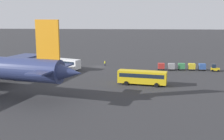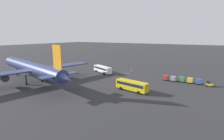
# 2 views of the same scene
# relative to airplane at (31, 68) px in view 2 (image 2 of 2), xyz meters

# --- Properties ---
(ground_plane) EXTENTS (600.00, 600.00, 0.00)m
(ground_plane) POSITION_rel_airplane_xyz_m (-23.73, -34.38, -5.69)
(ground_plane) COLOR #2D2D30
(airplane) EXTENTS (54.18, 47.70, 15.15)m
(airplane) POSITION_rel_airplane_xyz_m (0.00, 0.00, 0.00)
(airplane) COLOR navy
(airplane) RESTS_ON ground
(shuttle_bus_near) EXTENTS (12.26, 7.45, 3.18)m
(shuttle_bus_near) POSITION_rel_airplane_xyz_m (-12.99, -28.88, -3.78)
(shuttle_bus_near) COLOR white
(shuttle_bus_near) RESTS_ON ground
(shuttle_bus_far) EXTENTS (11.56, 4.65, 3.32)m
(shuttle_bus_far) POSITION_rel_airplane_xyz_m (-37.15, -10.48, -3.70)
(shuttle_bus_far) COLOR gold
(shuttle_bus_far) RESTS_ON ground
(baggage_tug) EXTENTS (2.54, 1.89, 2.10)m
(baggage_tug) POSITION_rel_airplane_xyz_m (-58.50, -29.59, -4.74)
(baggage_tug) COLOR gold
(baggage_tug) RESTS_ON ground
(worker_person) EXTENTS (0.38, 0.38, 1.74)m
(worker_person) POSITION_rel_airplane_xyz_m (-25.36, -35.55, -4.82)
(worker_person) COLOR #1E1E2D
(worker_person) RESTS_ON ground
(cargo_cart_blue) EXTENTS (2.02, 1.71, 2.06)m
(cargo_cart_blue) POSITION_rel_airplane_xyz_m (-55.08, -30.38, -4.49)
(cargo_cart_blue) COLOR #38383D
(cargo_cart_blue) RESTS_ON ground
(cargo_cart_yellow) EXTENTS (2.02, 1.71, 2.06)m
(cargo_cart_yellow) POSITION_rel_airplane_xyz_m (-52.07, -30.43, -4.49)
(cargo_cart_yellow) COLOR #38383D
(cargo_cart_yellow) RESTS_ON ground
(cargo_cart_green) EXTENTS (2.02, 1.71, 2.06)m
(cargo_cart_green) POSITION_rel_airplane_xyz_m (-49.06, -30.46, -4.49)
(cargo_cart_green) COLOR #38383D
(cargo_cart_green) RESTS_ON ground
(cargo_cart_grey) EXTENTS (2.02, 1.71, 2.06)m
(cargo_cart_grey) POSITION_rel_airplane_xyz_m (-46.04, -29.94, -4.49)
(cargo_cart_grey) COLOR #38383D
(cargo_cart_grey) RESTS_ON ground
(cargo_cart_red) EXTENTS (2.02, 1.71, 2.06)m
(cargo_cart_red) POSITION_rel_airplane_xyz_m (-43.03, -30.10, -4.49)
(cargo_cart_red) COLOR #38383D
(cargo_cart_red) RESTS_ON ground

